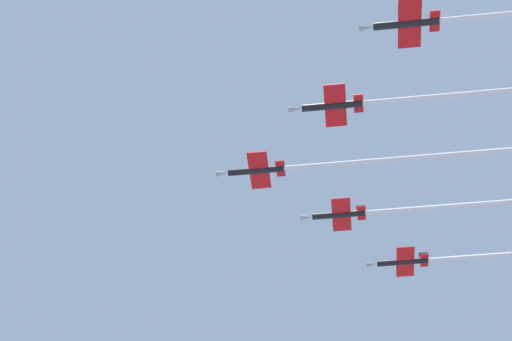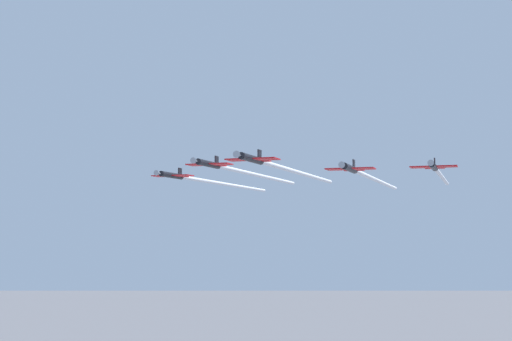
% 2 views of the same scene
% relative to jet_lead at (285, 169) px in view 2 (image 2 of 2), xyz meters
% --- Properties ---
extents(jet_lead, '(56.12, 41.30, 2.62)m').
position_rel_jet_lead_xyz_m(jet_lead, '(0.00, 0.00, 0.00)').
color(jet_lead, black).
extents(jet_port_inner, '(61.05, 44.90, 2.62)m').
position_rel_jet_lead_xyz_m(jet_port_inner, '(22.04, -1.35, -0.85)').
color(jet_port_inner, black).
extents(jet_starboard_inner, '(56.22, 41.38, 2.62)m').
position_rel_jet_lead_xyz_m(jet_starboard_inner, '(3.28, 19.82, 0.85)').
color(jet_starboard_inner, black).
extents(jet_port_outer, '(51.30, 37.79, 2.62)m').
position_rel_jet_lead_xyz_m(jet_port_outer, '(35.80, -8.75, 0.17)').
color(jet_port_outer, black).
extents(jet_starboard_outer, '(59.47, 43.75, 2.62)m').
position_rel_jet_lead_xyz_m(jet_starboard_outer, '(6.25, 39.41, -0.17)').
color(jet_starboard_outer, black).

